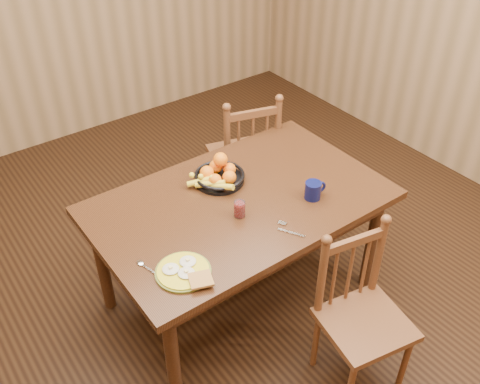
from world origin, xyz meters
TOP-DOWN VIEW (x-y plane):
  - room at (0.00, 0.00)m, footprint 4.52×5.02m
  - dining_table at (0.00, 0.00)m, footprint 1.60×1.00m
  - chair_far at (0.54, 0.67)m, footprint 0.54×0.52m
  - chair_near at (0.16, -0.81)m, footprint 0.48×0.46m
  - breakfast_plate at (-0.54, -0.30)m, footprint 0.26×0.30m
  - fork at (0.05, -0.35)m, footprint 0.08×0.18m
  - spoon at (-0.67, -0.14)m, footprint 0.05×0.16m
  - coffee_mug at (0.33, -0.22)m, footprint 0.13×0.09m
  - juice_glass at (-0.09, -0.11)m, footprint 0.06×0.06m
  - fruit_bowl at (-0.00, 0.20)m, footprint 0.32×0.32m

SIDE VIEW (x-z plane):
  - chair_near at x=0.16m, z-range -0.01..0.89m
  - chair_far at x=0.54m, z-range -0.01..0.95m
  - dining_table at x=0.00m, z-range 0.29..1.04m
  - fork at x=0.05m, z-range 0.75..0.76m
  - spoon at x=-0.67m, z-range 0.75..0.76m
  - breakfast_plate at x=-0.54m, z-range 0.74..0.78m
  - juice_glass at x=-0.09m, z-range 0.75..0.84m
  - fruit_bowl at x=0.00m, z-range 0.71..0.88m
  - coffee_mug at x=0.33m, z-range 0.75..0.85m
  - room at x=0.00m, z-range -0.01..2.71m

